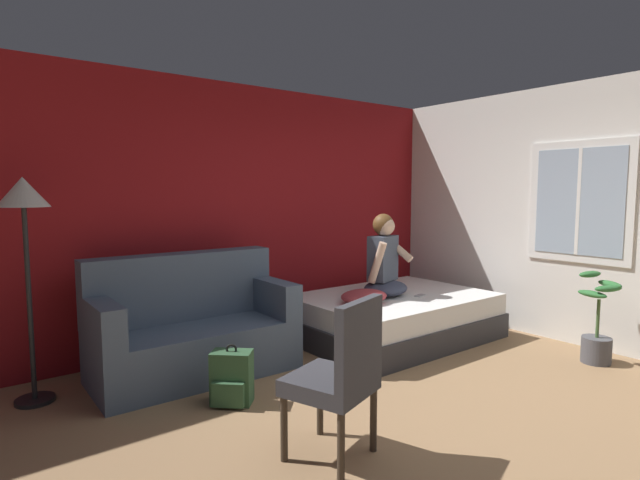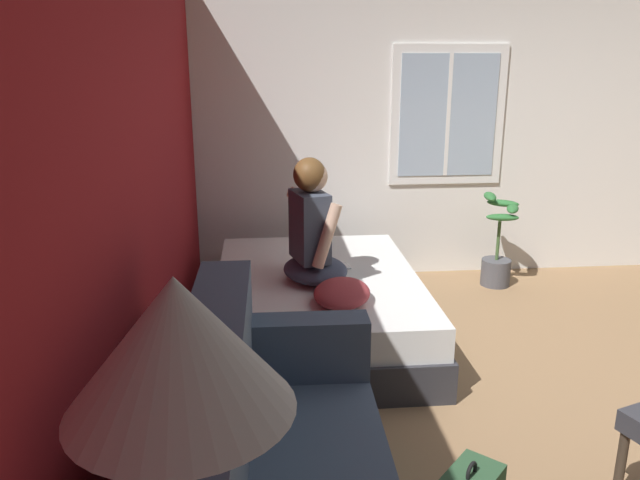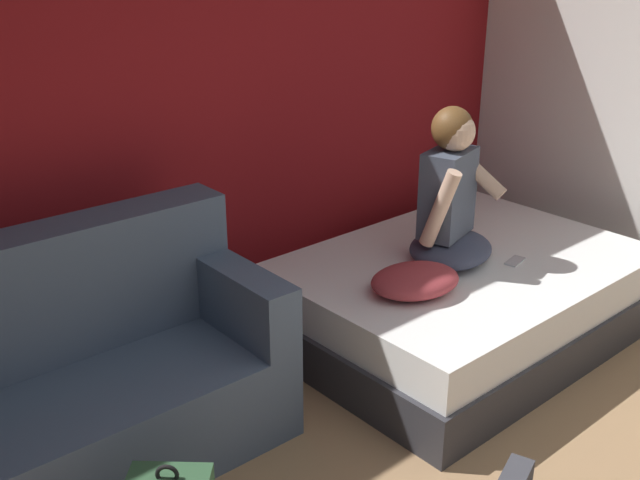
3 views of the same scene
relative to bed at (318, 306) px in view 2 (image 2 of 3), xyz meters
name	(u,v)px [view 2 (image 2 of 3)]	position (x,y,z in m)	size (l,w,h in m)	color
ground_plane	(619,408)	(-1.15, -1.70, -0.24)	(40.00, 40.00, 0.00)	#93704C
wall_back_accent	(125,195)	(-1.15, 1.06, 1.11)	(9.97, 0.16, 2.70)	maroon
wall_side_with_window	(486,129)	(1.41, -1.69, 1.12)	(0.19, 6.75, 2.70)	silver
bed	(318,306)	(0.00, 0.00, 0.00)	(2.06, 1.48, 0.48)	#2D2D33
person_seated	(313,232)	(-0.11, 0.04, 0.60)	(0.62, 0.56, 0.88)	#383D51
throw_pillow	(342,293)	(-0.54, -0.11, 0.31)	(0.48, 0.36, 0.14)	#993338
cell_phone	(344,266)	(0.17, -0.22, 0.25)	(0.07, 0.14, 0.01)	#B7B7BC
floor_lamp	(184,437)	(-3.36, 0.51, 1.19)	(0.36, 0.36, 1.70)	black
potted_plant	(497,253)	(0.92, -1.71, 0.07)	(0.39, 0.37, 0.85)	#4C4C51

